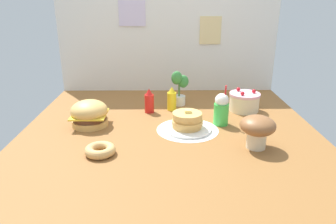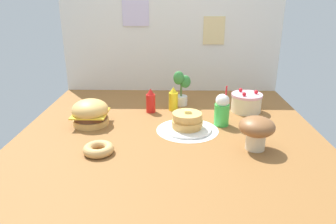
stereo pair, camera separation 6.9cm
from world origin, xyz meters
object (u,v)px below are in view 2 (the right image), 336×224
object	(u,v)px
burger	(90,113)
mustard_bottle	(173,99)
ketchup_bottle	(151,101)
cream_soda_cup	(222,110)
potted_plant	(181,87)
pancake_stack	(187,122)
mushroom_stool	(257,130)
layer_cake	(246,102)
donut_pink_glaze	(99,149)

from	to	relation	value
burger	mustard_bottle	bearing A→B (deg)	28.42
ketchup_bottle	mustard_bottle	world-z (taller)	same
burger	cream_soda_cup	distance (m)	0.96
potted_plant	cream_soda_cup	bearing A→B (deg)	-57.34
ketchup_bottle	burger	bearing A→B (deg)	-146.97
pancake_stack	mustard_bottle	distance (m)	0.44
ketchup_bottle	cream_soda_cup	bearing A→B (deg)	-26.32
burger	mushroom_stool	bearing A→B (deg)	-18.65
cream_soda_cup	mushroom_stool	size ratio (longest dim) A/B	1.36
layer_cake	mushroom_stool	world-z (taller)	mushroom_stool
layer_cake	mustard_bottle	xyz separation A→B (m)	(-0.60, 0.02, 0.02)
mushroom_stool	burger	bearing A→B (deg)	161.35
layer_cake	mushroom_stool	distance (m)	0.69
donut_pink_glaze	burger	bearing A→B (deg)	109.20
burger	cream_soda_cup	bearing A→B (deg)	0.54
potted_plant	mushroom_stool	world-z (taller)	potted_plant
mustard_bottle	potted_plant	world-z (taller)	potted_plant
ketchup_bottle	pancake_stack	bearing A→B (deg)	-52.44
ketchup_bottle	donut_pink_glaze	distance (m)	0.78
layer_cake	mushroom_stool	xyz separation A→B (m)	(-0.09, -0.68, 0.05)
mustard_bottle	potted_plant	distance (m)	0.16
ketchup_bottle	potted_plant	distance (m)	0.32
burger	ketchup_bottle	world-z (taller)	ketchup_bottle
cream_soda_cup	donut_pink_glaze	distance (m)	0.93
burger	cream_soda_cup	world-z (taller)	cream_soda_cup
burger	mushroom_stool	world-z (taller)	mushroom_stool
burger	mushroom_stool	xyz separation A→B (m)	(1.12, -0.38, 0.04)
cream_soda_cup	potted_plant	distance (m)	0.54
ketchup_bottle	potted_plant	world-z (taller)	potted_plant
pancake_stack	ketchup_bottle	world-z (taller)	ketchup_bottle
layer_cake	donut_pink_glaze	distance (m)	1.30
ketchup_bottle	donut_pink_glaze	bearing A→B (deg)	-109.73
ketchup_bottle	mustard_bottle	distance (m)	0.19
donut_pink_glaze	potted_plant	xyz separation A→B (m)	(0.51, 0.92, 0.13)
layer_cake	ketchup_bottle	world-z (taller)	ketchup_bottle
ketchup_bottle	mushroom_stool	size ratio (longest dim) A/B	0.91
ketchup_bottle	mustard_bottle	bearing A→B (deg)	16.14
pancake_stack	ketchup_bottle	size ratio (longest dim) A/B	1.70
mustard_bottle	mushroom_stool	world-z (taller)	mushroom_stool
mustard_bottle	potted_plant	size ratio (longest dim) A/B	0.66
pancake_stack	layer_cake	size ratio (longest dim) A/B	1.36
burger	ketchup_bottle	bearing A→B (deg)	33.03
cream_soda_cup	mushroom_stool	xyz separation A→B (m)	(0.16, -0.39, 0.01)
layer_cake	mushroom_stool	size ratio (longest dim) A/B	1.13
donut_pink_glaze	layer_cake	bearing A→B (deg)	36.28
burger	mushroom_stool	size ratio (longest dim) A/B	1.21
donut_pink_glaze	ketchup_bottle	bearing A→B (deg)	70.27
layer_cake	potted_plant	world-z (taller)	potted_plant
potted_plant	mustard_bottle	bearing A→B (deg)	-115.68
ketchup_bottle	potted_plant	size ratio (longest dim) A/B	0.66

